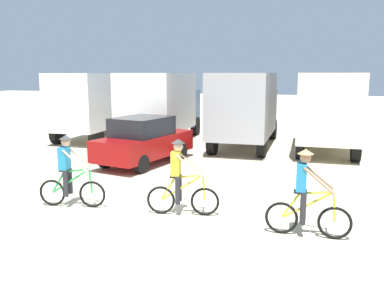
# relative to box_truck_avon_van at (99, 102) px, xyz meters

# --- Properties ---
(ground_plane) EXTENTS (120.00, 120.00, 0.00)m
(ground_plane) POSITION_rel_box_truck_avon_van_xyz_m (6.89, -9.44, -1.87)
(ground_plane) COLOR beige
(box_truck_avon_van) EXTENTS (2.83, 6.90, 3.35)m
(box_truck_avon_van) POSITION_rel_box_truck_avon_van_xyz_m (0.00, 0.00, 0.00)
(box_truck_avon_van) COLOR white
(box_truck_avon_van) RESTS_ON ground
(box_truck_white_box) EXTENTS (2.99, 6.94, 3.35)m
(box_truck_white_box) POSITION_rel_box_truck_avon_van_xyz_m (3.69, -0.22, 0.00)
(box_truck_white_box) COLOR white
(box_truck_white_box) RESTS_ON ground
(box_truck_grey_hauler) EXTENTS (2.70, 6.86, 3.35)m
(box_truck_grey_hauler) POSITION_rel_box_truck_avon_van_xyz_m (7.77, -0.08, 0.00)
(box_truck_grey_hauler) COLOR #9E9EA3
(box_truck_grey_hauler) RESTS_ON ground
(box_truck_cream_rv) EXTENTS (2.72, 6.86, 3.35)m
(box_truck_cream_rv) POSITION_rel_box_truck_avon_van_xyz_m (11.28, 0.23, 0.00)
(box_truck_cream_rv) COLOR beige
(box_truck_cream_rv) RESTS_ON ground
(sedan_parked) EXTENTS (2.46, 4.44, 1.76)m
(sedan_parked) POSITION_rel_box_truck_avon_van_xyz_m (4.98, -4.92, -0.99)
(sedan_parked) COLOR maroon
(sedan_parked) RESTS_ON ground
(cyclist_orange_shirt) EXTENTS (1.71, 0.57, 1.82)m
(cyclist_orange_shirt) POSITION_rel_box_truck_avon_van_xyz_m (5.38, -10.03, -1.03)
(cyclist_orange_shirt) COLOR black
(cyclist_orange_shirt) RESTS_ON ground
(cyclist_cowboy_hat) EXTENTS (1.70, 0.57, 1.82)m
(cyclist_cowboy_hat) POSITION_rel_box_truck_avon_van_xyz_m (8.21, -9.68, -1.03)
(cyclist_cowboy_hat) COLOR black
(cyclist_cowboy_hat) RESTS_ON ground
(cyclist_near_camera) EXTENTS (1.73, 0.52, 1.82)m
(cyclist_near_camera) POSITION_rel_box_truck_avon_van_xyz_m (11.08, -10.04, -1.03)
(cyclist_near_camera) COLOR black
(cyclist_near_camera) RESTS_ON ground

